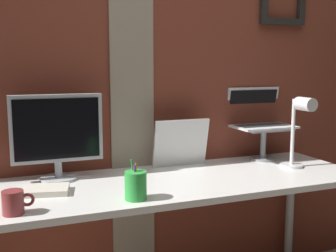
% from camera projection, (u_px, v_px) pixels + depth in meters
% --- Properties ---
extents(brick_wall_back, '(3.53, 0.16, 2.58)m').
position_uv_depth(brick_wall_back, '(155.00, 64.00, 2.31)').
color(brick_wall_back, brown).
rests_on(brick_wall_back, ground_plane).
extents(desk, '(1.92, 0.65, 0.73)m').
position_uv_depth(desk, '(175.00, 194.00, 2.04)').
color(desk, white).
rests_on(desk, ground_plane).
extents(monitor, '(0.43, 0.18, 0.42)m').
position_uv_depth(monitor, '(57.00, 132.00, 1.99)').
color(monitor, '#ADB2B7').
rests_on(monitor, desk).
extents(laptop_stand, '(0.28, 0.22, 0.19)m').
position_uv_depth(laptop_stand, '(263.00, 138.00, 2.43)').
color(laptop_stand, gray).
rests_on(laptop_stand, desk).
extents(laptop, '(0.35, 0.26, 0.23)m').
position_uv_depth(laptop, '(258.00, 116.00, 2.47)').
color(laptop, white).
rests_on(laptop, laptop_stand).
extents(whiteboard_panel, '(0.31, 0.07, 0.27)m').
position_uv_depth(whiteboard_panel, '(181.00, 143.00, 2.27)').
color(whiteboard_panel, white).
rests_on(whiteboard_panel, desk).
extents(desk_lamp, '(0.12, 0.20, 0.39)m').
position_uv_depth(desk_lamp, '(300.00, 125.00, 2.19)').
color(desk_lamp, white).
rests_on(desk_lamp, desk).
extents(pen_cup, '(0.09, 0.09, 0.17)m').
position_uv_depth(pen_cup, '(136.00, 185.00, 1.72)').
color(pen_cup, green).
rests_on(pen_cup, desk).
extents(coffee_mug, '(0.12, 0.08, 0.09)m').
position_uv_depth(coffee_mug, '(14.00, 202.00, 1.55)').
color(coffee_mug, maroon).
rests_on(coffee_mug, desk).
extents(paper_clutter_stack, '(0.22, 0.18, 0.03)m').
position_uv_depth(paper_clutter_stack, '(45.00, 190.00, 1.81)').
color(paper_clutter_stack, silver).
rests_on(paper_clutter_stack, desk).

